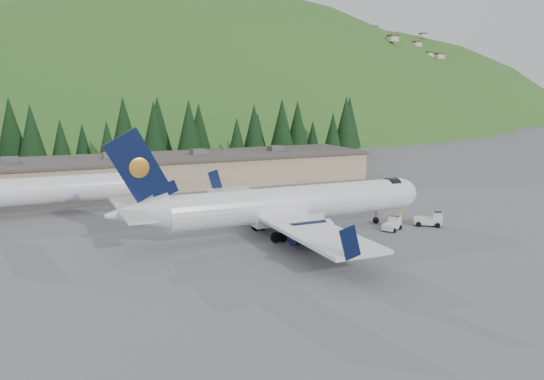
{
  "coord_description": "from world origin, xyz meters",
  "views": [
    {
      "loc": [
        -26.07,
        -52.52,
        15.54
      ],
      "look_at": [
        0.0,
        6.0,
        4.0
      ],
      "focal_mm": 35.0,
      "sensor_mm": 36.0,
      "label": 1
    }
  ],
  "objects": [
    {
      "name": "baggage_tug_b",
      "position": [
        16.58,
        -3.7,
        0.78
      ],
      "size": [
        3.57,
        3.33,
        1.75
      ],
      "rotation": [
        0.0,
        0.0,
        -0.68
      ],
      "color": "silver",
      "rests_on": "ground"
    },
    {
      "name": "hills",
      "position": [
        53.34,
        207.38,
        -82.8
      ],
      "size": [
        614.0,
        330.0,
        300.0
      ],
      "color": "#326324",
      "rests_on": "ground"
    },
    {
      "name": "baggage_tug_a",
      "position": [
        11.23,
        -3.36,
        0.66
      ],
      "size": [
        3.09,
        2.67,
        1.48
      ],
      "rotation": [
        0.0,
        0.0,
        0.55
      ],
      "color": "silver",
      "rests_on": "ground"
    },
    {
      "name": "terminal_building",
      "position": [
        -5.01,
        38.0,
        2.62
      ],
      "size": [
        71.0,
        17.0,
        6.1
      ],
      "color": "gray",
      "rests_on": "ground"
    },
    {
      "name": "ramp_worker",
      "position": [
        13.91,
        -1.21,
        0.85
      ],
      "size": [
        0.62,
        0.41,
        1.69
      ],
      "primitive_type": "imported",
      "rotation": [
        0.0,
        0.0,
        3.13
      ],
      "color": "yellow",
      "rests_on": "ground"
    },
    {
      "name": "airliner",
      "position": [
        -1.1,
        -0.0,
        3.32
      ],
      "size": [
        37.39,
        35.03,
        12.46
      ],
      "rotation": [
        0.0,
        0.0,
        0.0
      ],
      "color": "white",
      "rests_on": "ground"
    },
    {
      "name": "second_airliner",
      "position": [
        -24.92,
        22.0,
        3.32
      ],
      "size": [
        27.5,
        11.0,
        10.05
      ],
      "color": "white",
      "rests_on": "ground"
    },
    {
      "name": "tree_line",
      "position": [
        -5.59,
        60.32,
        7.98
      ],
      "size": [
        113.47,
        19.98,
        14.19
      ],
      "color": "black",
      "rests_on": "ground"
    },
    {
      "name": "ground",
      "position": [
        0.0,
        0.0,
        0.0
      ],
      "size": [
        600.0,
        600.0,
        0.0
      ],
      "primitive_type": "plane",
      "color": "#5A5A5F"
    }
  ]
}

